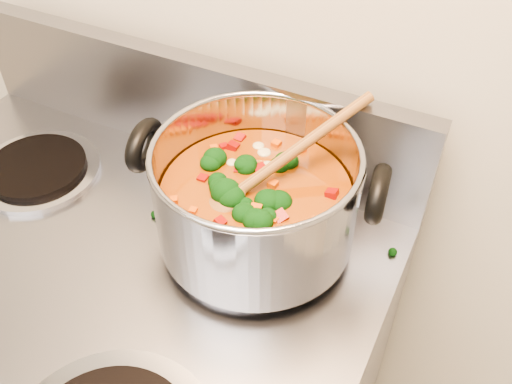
# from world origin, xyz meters

# --- Properties ---
(stockpot) EXTENTS (0.31, 0.25, 0.15)m
(stockpot) POSITION_xyz_m (0.25, 1.32, 1.00)
(stockpot) COLOR #9D9DA5
(stockpot) RESTS_ON electric_range
(wooden_spoon) EXTENTS (0.15, 0.22, 0.10)m
(wooden_spoon) POSITION_xyz_m (0.25, 1.33, 1.03)
(wooden_spoon) COLOR olive
(wooden_spoon) RESTS_ON stockpot
(cooktop_crumbs) EXTENTS (0.26, 0.27, 0.01)m
(cooktop_crumbs) POSITION_xyz_m (0.36, 1.28, 0.92)
(cooktop_crumbs) COLOR black
(cooktop_crumbs) RESTS_ON electric_range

